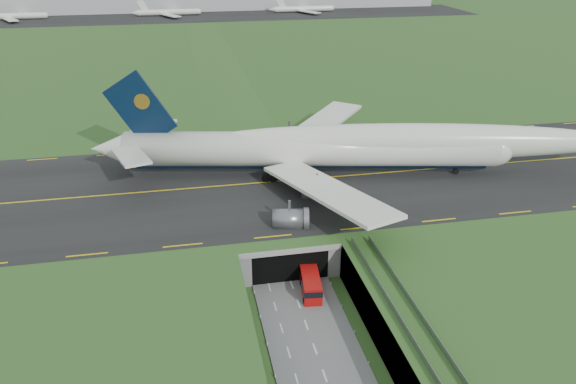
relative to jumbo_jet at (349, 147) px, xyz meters
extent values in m
plane|color=#2C5220|center=(-16.92, -33.83, -11.79)|extent=(900.00, 900.00, 0.00)
cube|color=gray|center=(-16.92, -33.83, -8.79)|extent=(800.00, 800.00, 6.00)
cube|color=slate|center=(-16.92, -41.33, -11.69)|extent=(12.00, 75.00, 0.20)
cube|color=black|center=(-16.92, -0.83, -5.70)|extent=(800.00, 44.00, 0.18)
cube|color=gray|center=(-16.92, -14.83, -6.29)|extent=(16.00, 22.00, 1.00)
cube|color=gray|center=(-23.92, -14.83, -8.79)|extent=(2.00, 22.00, 6.00)
cube|color=gray|center=(-9.92, -14.83, -8.79)|extent=(2.00, 22.00, 6.00)
cube|color=black|center=(-16.92, -19.83, -9.29)|extent=(12.00, 12.00, 5.00)
cube|color=#A8A8A3|center=(-16.92, -25.88, -6.19)|extent=(17.00, 0.50, 0.80)
cube|color=#A8A8A3|center=(-5.92, -52.33, -5.99)|extent=(3.00, 53.00, 0.50)
cube|color=gray|center=(-7.32, -52.33, -5.24)|extent=(0.06, 53.00, 1.00)
cube|color=gray|center=(-4.52, -52.33, -5.24)|extent=(0.06, 53.00, 1.00)
cylinder|color=#A8A8A3|center=(-5.92, -49.83, -8.99)|extent=(0.90, 0.90, 5.60)
cylinder|color=#A8A8A3|center=(-5.92, -37.83, -8.99)|extent=(0.90, 0.90, 5.60)
cylinder|color=white|center=(-7.30, 1.46, -0.33)|extent=(71.73, 20.72, 6.76)
sphere|color=white|center=(27.90, -5.59, -0.33)|extent=(7.79, 7.79, 6.62)
cone|color=white|center=(-45.61, 9.13, -0.33)|extent=(8.51, 7.75, 6.42)
ellipsoid|color=white|center=(11.71, -2.34, 1.19)|extent=(81.69, 22.20, 7.10)
ellipsoid|color=black|center=(26.87, -5.38, 0.51)|extent=(5.22, 3.83, 2.37)
cylinder|color=black|center=(-7.30, 1.46, -2.97)|extent=(67.44, 16.17, 2.84)
cube|color=white|center=(-1.91, 17.61, -1.39)|extent=(26.44, 28.65, 2.84)
cube|color=white|center=(-37.84, 15.65, 1.25)|extent=(11.04, 12.00, 1.08)
cube|color=white|center=(-8.54, -15.52, -1.39)|extent=(17.14, 32.35, 2.84)
cube|color=white|center=(-40.95, 0.12, 1.25)|extent=(7.89, 12.50, 1.08)
cube|color=black|center=(-38.88, 7.78, 7.59)|extent=(13.29, 3.26, 14.94)
cylinder|color=orange|center=(-38.36, 7.68, 9.17)|extent=(3.04, 1.31, 2.96)
cylinder|color=slate|center=(-4.58, 11.15, -4.66)|extent=(6.07, 4.49, 3.48)
cylinder|color=slate|center=(-7.30, 23.00, -4.66)|extent=(6.07, 4.49, 3.48)
cylinder|color=slate|center=(-8.52, -8.53, -4.66)|extent=(6.07, 4.49, 3.48)
cylinder|color=slate|center=(-15.59, -18.42, -4.66)|extent=(6.07, 4.49, 3.48)
cylinder|color=black|center=(20.86, -4.18, -5.03)|extent=(1.24, 0.75, 1.16)
cube|color=black|center=(-11.96, 2.39, -4.87)|extent=(7.66, 8.49, 1.48)
cube|color=#AB0D0B|center=(-14.54, -29.43, -10.18)|extent=(3.47, 7.34, 2.83)
cube|color=black|center=(-14.54, -29.43, -9.61)|extent=(3.54, 7.44, 0.94)
cube|color=black|center=(-14.54, -29.43, -11.36)|extent=(3.23, 6.85, 0.47)
cylinder|color=black|center=(-16.04, -31.63, -11.27)|extent=(0.43, 0.88, 0.85)
cylinder|color=black|center=(-15.47, -26.94, -11.27)|extent=(0.43, 0.88, 0.85)
cylinder|color=black|center=(-13.60, -31.92, -11.27)|extent=(0.43, 0.88, 0.85)
cylinder|color=black|center=(-13.04, -27.24, -11.27)|extent=(0.43, 0.88, 0.85)
cube|color=black|center=(-16.92, 236.17, -5.65)|extent=(320.00, 50.00, 0.08)
cylinder|color=white|center=(-116.51, 241.17, -3.61)|extent=(34.00, 3.20, 3.20)
cylinder|color=white|center=(-33.16, 241.17, -3.61)|extent=(34.00, 3.20, 3.20)
cylinder|color=white|center=(45.80, 241.17, -3.61)|extent=(34.00, 3.20, 3.20)
ellipsoid|color=slate|center=(103.08, 396.17, -15.79)|extent=(260.00, 91.00, 44.00)
camera|label=1|loc=(-31.71, -97.77, 37.87)|focal=35.00mm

